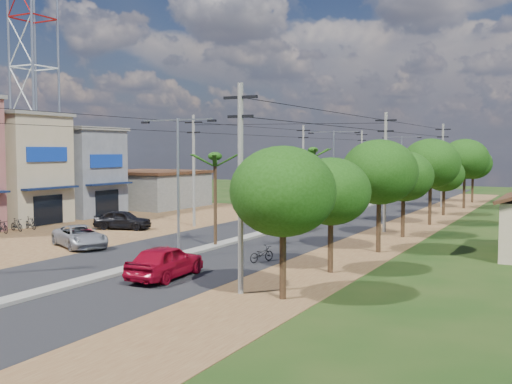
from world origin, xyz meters
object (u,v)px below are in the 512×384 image
car_silver_mid (298,222)px  moto_rider_east (261,255)px  car_parked_dark (123,220)px  car_white_far (299,211)px  roadside_sign (82,238)px  car_red_near (165,262)px  car_parked_silver (80,237)px

car_silver_mid → moto_rider_east: size_ratio=2.38×
car_parked_dark → moto_rider_east: (15.84, -7.06, -0.31)m
car_silver_mid → car_white_far: (-3.75, 8.48, -0.02)m
moto_rider_east → roadside_sign: bearing=21.1°
car_red_near → car_white_far: (-5.05, 27.11, -0.17)m
car_silver_mid → roadside_sign: car_silver_mid is taller
car_parked_silver → moto_rider_east: 12.50m
moto_rider_east → roadside_sign: size_ratio=1.42×
car_silver_mid → car_white_far: bearing=-62.7°
car_red_near → car_parked_dark: (-13.68, 12.91, -0.06)m
car_white_far → moto_rider_east: 22.44m
car_silver_mid → roadside_sign: bearing=57.4°
car_silver_mid → car_parked_silver: size_ratio=0.80×
moto_rider_east → car_parked_silver: bearing=24.4°
car_parked_silver → roadside_sign: size_ratio=4.24×
car_silver_mid → car_parked_silver: bearing=60.3°
car_parked_dark → moto_rider_east: car_parked_dark is taller
car_white_far → car_red_near: bearing=-60.3°
car_red_near → car_parked_silver: (-10.30, 4.89, -0.12)m
car_white_far → moto_rider_east: car_white_far is taller
car_red_near → car_parked_dark: bearing=-47.3°
car_parked_silver → car_parked_dark: (-3.38, 8.02, 0.06)m
car_silver_mid → car_parked_dark: 13.64m
car_red_near → car_parked_dark: car_red_near is taller
car_silver_mid → moto_rider_east: (3.46, -12.77, -0.22)m
car_red_near → roadside_sign: size_ratio=4.07×
car_red_near → car_parked_silver: size_ratio=0.96×
car_parked_dark → moto_rider_east: bearing=-131.3°
car_white_far → roadside_sign: size_ratio=3.76×
car_silver_mid → car_parked_silver: car_parked_silver is taller
car_red_near → car_parked_dark: size_ratio=1.09×
car_white_far → roadside_sign: bearing=-85.8°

